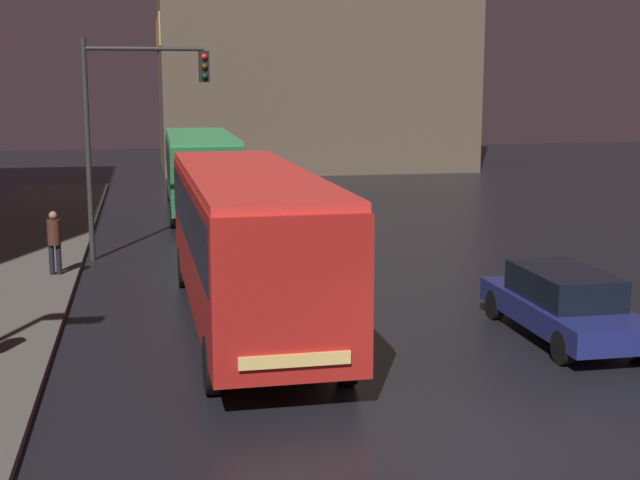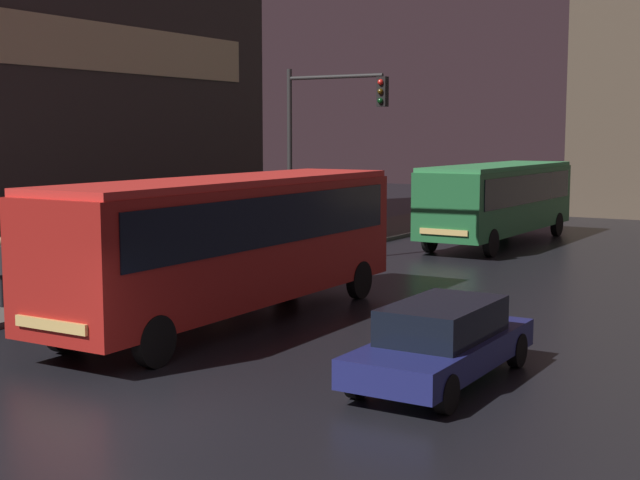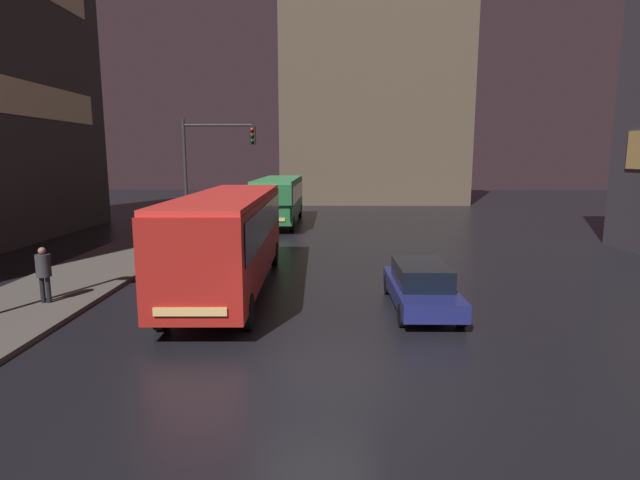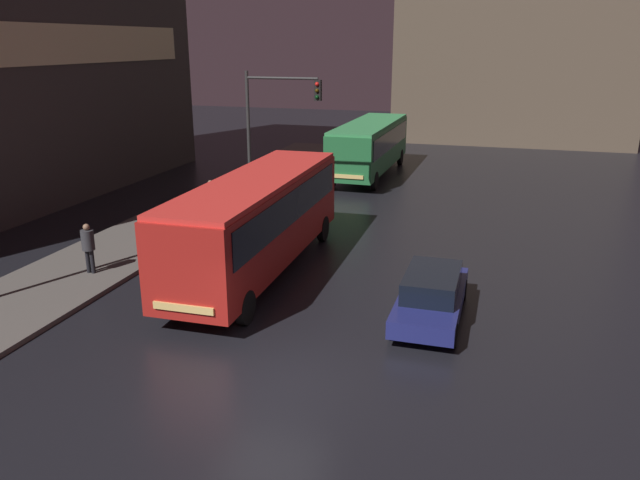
{
  "view_description": "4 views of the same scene",
  "coord_description": "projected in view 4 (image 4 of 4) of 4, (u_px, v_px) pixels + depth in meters",
  "views": [
    {
      "loc": [
        -5.15,
        -11.51,
        5.17
      ],
      "look_at": [
        -1.54,
        6.83,
        1.85
      ],
      "focal_mm": 50.0,
      "sensor_mm": 36.0,
      "label": 1
    },
    {
      "loc": [
        9.25,
        -9.36,
        4.36
      ],
      "look_at": [
        -1.27,
        7.9,
        1.93
      ],
      "focal_mm": 50.0,
      "sensor_mm": 36.0,
      "label": 2
    },
    {
      "loc": [
        0.23,
        -9.89,
        4.59
      ],
      "look_at": [
        0.0,
        10.3,
        1.2
      ],
      "focal_mm": 28.0,
      "sensor_mm": 36.0,
      "label": 3
    },
    {
      "loc": [
        4.81,
        -11.99,
        7.66
      ],
      "look_at": [
        -0.73,
        6.53,
        1.5
      ],
      "focal_mm": 35.0,
      "sensor_mm": 36.0,
      "label": 4
    }
  ],
  "objects": [
    {
      "name": "pedestrian_near",
      "position": [
        88.0,
        243.0,
        20.92
      ],
      "size": [
        0.6,
        0.6,
        1.73
      ],
      "rotation": [
        0.0,
        0.0,
        2.49
      ],
      "color": "black",
      "rests_on": "sidewalk_left"
    },
    {
      "name": "sidewalk_left",
      "position": [
        155.0,
        231.0,
        26.15
      ],
      "size": [
        4.0,
        48.0,
        0.15
      ],
      "color": "#56514C",
      "rests_on": "ground"
    },
    {
      "name": "pedestrian_mid",
      "position": [
        211.0,
        196.0,
        27.65
      ],
      "size": [
        0.48,
        0.48,
        1.69
      ],
      "rotation": [
        0.0,
        0.0,
        5.63
      ],
      "color": "black",
      "rests_on": "sidewalk_left"
    },
    {
      "name": "ground_plane",
      "position": [
        270.0,
        385.0,
        14.58
      ],
      "size": [
        120.0,
        120.0,
        0.0
      ],
      "primitive_type": "plane",
      "color": "black"
    },
    {
      "name": "building_far_backdrop",
      "position": [
        520.0,
        2.0,
        49.39
      ],
      "size": [
        18.07,
        12.0,
        21.25
      ],
      "color": "brown",
      "rests_on": "ground"
    },
    {
      "name": "car_taxi",
      "position": [
        431.0,
        294.0,
        17.91
      ],
      "size": [
        1.79,
        4.7,
        1.42
      ],
      "rotation": [
        0.0,
        0.0,
        3.14
      ],
      "color": "navy",
      "rests_on": "ground"
    },
    {
      "name": "traffic_light_main",
      "position": [
        273.0,
        118.0,
        28.46
      ],
      "size": [
        3.61,
        0.35,
        6.41
      ],
      "color": "#2D2D2D",
      "rests_on": "ground"
    },
    {
      "name": "bus_far",
      "position": [
        370.0,
        143.0,
        36.97
      ],
      "size": [
        2.75,
        10.5,
        3.13
      ],
      "rotation": [
        0.0,
        0.0,
        3.13
      ],
      "color": "#236B38",
      "rests_on": "ground"
    },
    {
      "name": "bus_near",
      "position": [
        258.0,
        215.0,
        21.14
      ],
      "size": [
        2.71,
        11.03,
        3.35
      ],
      "rotation": [
        0.0,
        0.0,
        3.16
      ],
      "color": "#AD1E19",
      "rests_on": "ground"
    }
  ]
}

